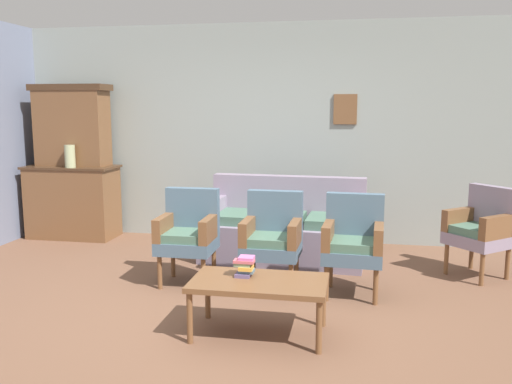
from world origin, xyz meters
name	(u,v)px	position (x,y,z in m)	size (l,w,h in m)	color
ground_plane	(222,314)	(0.00, 0.00, 0.00)	(7.68, 7.68, 0.00)	brown
wall_back_with_decor	(272,133)	(0.00, 2.63, 1.35)	(6.40, 0.09, 2.70)	#939E99
side_cabinet	(73,202)	(-2.55, 2.25, 0.47)	(1.16, 0.55, 0.93)	brown
cabinet_upper_hutch	(72,125)	(-2.55, 2.33, 1.45)	(0.99, 0.38, 1.03)	brown
vase_on_cabinet	(70,156)	(-2.46, 2.07, 1.07)	(0.13, 0.13, 0.28)	#B0B988
floral_couch	(284,230)	(0.28, 1.72, 0.33)	(1.79, 0.89, 0.90)	gray
armchair_near_cabinet	(188,232)	(-0.51, 0.74, 0.50)	(0.52, 0.49, 0.90)	slate
armchair_near_couch_end	(272,236)	(0.30, 0.72, 0.50)	(0.53, 0.50, 0.90)	slate
armchair_row_middle	(353,240)	(1.04, 0.70, 0.50)	(0.54, 0.52, 0.90)	slate
wingback_chair_by_fireplace	(482,227)	(2.29, 1.46, 0.50)	(0.71, 0.71, 0.90)	gray
coffee_table	(259,286)	(0.36, -0.33, 0.38)	(1.00, 0.56, 0.42)	brown
book_stack_on_table	(245,266)	(0.24, -0.26, 0.50)	(0.15, 0.13, 0.15)	slate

